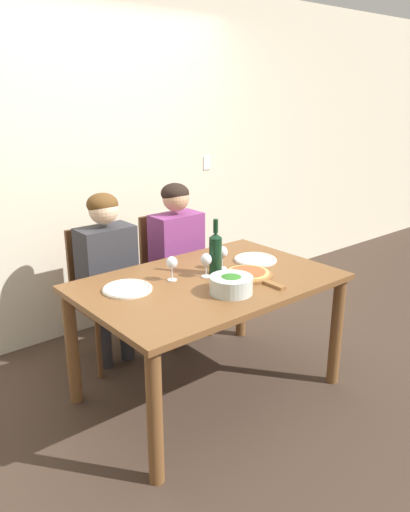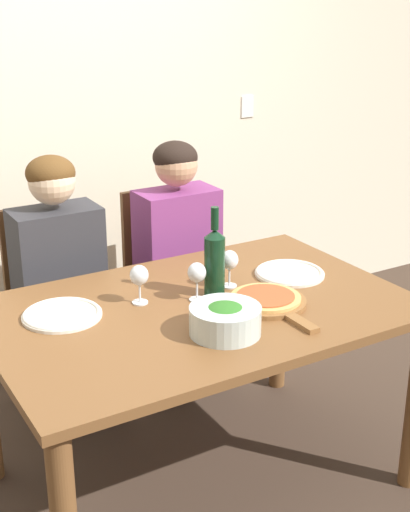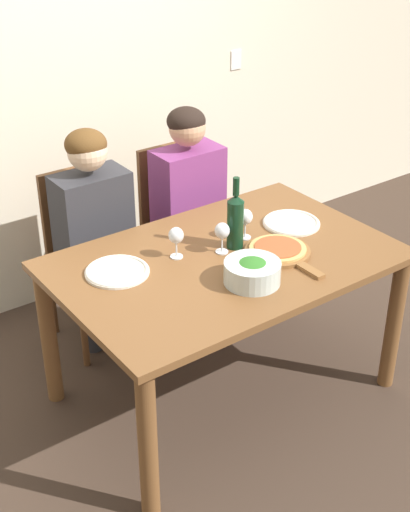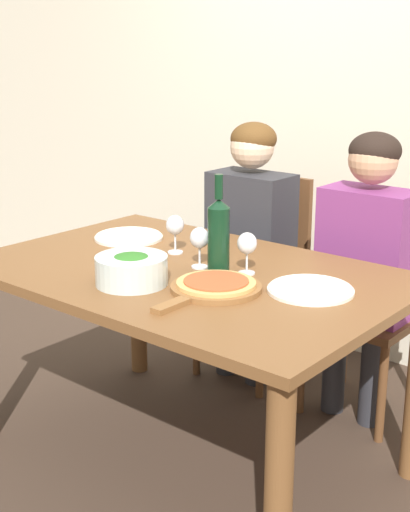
{
  "view_description": "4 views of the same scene",
  "coord_description": "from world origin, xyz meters",
  "px_view_note": "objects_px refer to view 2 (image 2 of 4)",
  "views": [
    {
      "loc": [
        -1.82,
        -2.16,
        1.85
      ],
      "look_at": [
        0.05,
        0.09,
        0.89
      ],
      "focal_mm": 35.0,
      "sensor_mm": 36.0,
      "label": 1
    },
    {
      "loc": [
        -1.21,
        -2.08,
        1.87
      ],
      "look_at": [
        0.07,
        0.08,
        0.93
      ],
      "focal_mm": 50.0,
      "sensor_mm": 36.0,
      "label": 2
    },
    {
      "loc": [
        -1.74,
        -2.25,
        2.37
      ],
      "look_at": [
        -0.11,
        0.01,
        0.82
      ],
      "focal_mm": 50.0,
      "sensor_mm": 36.0,
      "label": 3
    },
    {
      "loc": [
        1.62,
        -1.85,
        1.55
      ],
      "look_at": [
        0.03,
        0.06,
        0.82
      ],
      "focal_mm": 50.0,
      "sensor_mm": 36.0,
      "label": 4
    }
  ],
  "objects_px": {
    "wine_bottle": "(215,261)",
    "person_man": "(179,243)",
    "dinner_plate_right": "(290,273)",
    "chair_right": "(169,279)",
    "wine_glass_right": "(229,262)",
    "chair_left": "(54,304)",
    "dinner_plate_left": "(62,315)",
    "wine_glass_left": "(139,277)",
    "wine_glass_centre": "(197,274)",
    "pizza_on_board": "(267,301)",
    "person_woman": "(60,266)",
    "broccoli_bowl": "(225,320)"
  },
  "relations": [
    {
      "from": "wine_glass_right",
      "to": "broccoli_bowl",
      "type": "bearing_deg",
      "value": -124.45
    },
    {
      "from": "chair_left",
      "to": "wine_glass_centre",
      "type": "bearing_deg",
      "value": -70.21
    },
    {
      "from": "chair_right",
      "to": "dinner_plate_right",
      "type": "xyz_separation_m",
      "value": [
        0.15,
        -0.79,
        0.27
      ]
    },
    {
      "from": "wine_bottle",
      "to": "wine_glass_left",
      "type": "xyz_separation_m",
      "value": [
        -0.28,
        0.08,
        -0.04
      ]
    },
    {
      "from": "wine_glass_left",
      "to": "wine_glass_right",
      "type": "bearing_deg",
      "value": -5.42
    },
    {
      "from": "chair_left",
      "to": "wine_glass_right",
      "type": "distance_m",
      "value": 0.97
    },
    {
      "from": "dinner_plate_right",
      "to": "wine_glass_right",
      "type": "distance_m",
      "value": 0.3
    },
    {
      "from": "chair_right",
      "to": "person_woman",
      "type": "distance_m",
      "value": 0.65
    },
    {
      "from": "person_man",
      "to": "dinner_plate_right",
      "type": "relative_size",
      "value": 4.29
    },
    {
      "from": "person_man",
      "to": "dinner_plate_left",
      "type": "relative_size",
      "value": 4.29
    },
    {
      "from": "dinner_plate_right",
      "to": "pizza_on_board",
      "type": "distance_m",
      "value": 0.32
    },
    {
      "from": "dinner_plate_right",
      "to": "chair_right",
      "type": "bearing_deg",
      "value": 100.74
    },
    {
      "from": "wine_glass_centre",
      "to": "pizza_on_board",
      "type": "bearing_deg",
      "value": -39.06
    },
    {
      "from": "chair_left",
      "to": "dinner_plate_left",
      "type": "bearing_deg",
      "value": -105.77
    },
    {
      "from": "wine_bottle",
      "to": "dinner_plate_left",
      "type": "xyz_separation_m",
      "value": [
        -0.57,
        0.11,
        -0.13
      ]
    },
    {
      "from": "person_man",
      "to": "pizza_on_board",
      "type": "bearing_deg",
      "value": -96.65
    },
    {
      "from": "chair_left",
      "to": "person_man",
      "type": "relative_size",
      "value": 0.78
    },
    {
      "from": "wine_bottle",
      "to": "person_man",
      "type": "bearing_deg",
      "value": 72.09
    },
    {
      "from": "person_woman",
      "to": "broccoli_bowl",
      "type": "distance_m",
      "value": 1.02
    },
    {
      "from": "wine_glass_right",
      "to": "dinner_plate_right",
      "type": "bearing_deg",
      "value": -4.96
    },
    {
      "from": "broccoli_bowl",
      "to": "pizza_on_board",
      "type": "xyz_separation_m",
      "value": [
        0.26,
        0.12,
        -0.04
      ]
    },
    {
      "from": "person_man",
      "to": "chair_right",
      "type": "bearing_deg",
      "value": 90.0
    },
    {
      "from": "wine_glass_left",
      "to": "wine_glass_right",
      "type": "relative_size",
      "value": 1.0
    },
    {
      "from": "wine_glass_right",
      "to": "pizza_on_board",
      "type": "bearing_deg",
      "value": -82.53
    },
    {
      "from": "chair_right",
      "to": "wine_glass_left",
      "type": "xyz_separation_m",
      "value": [
        -0.5,
        -0.73,
        0.37
      ]
    },
    {
      "from": "chair_right",
      "to": "dinner_plate_right",
      "type": "distance_m",
      "value": 0.85
    },
    {
      "from": "person_woman",
      "to": "person_man",
      "type": "distance_m",
      "value": 0.6
    },
    {
      "from": "dinner_plate_left",
      "to": "pizza_on_board",
      "type": "distance_m",
      "value": 0.75
    },
    {
      "from": "chair_left",
      "to": "dinner_plate_right",
      "type": "relative_size",
      "value": 3.35
    },
    {
      "from": "broccoli_bowl",
      "to": "dinner_plate_left",
      "type": "height_order",
      "value": "broccoli_bowl"
    },
    {
      "from": "dinner_plate_left",
      "to": "wine_glass_centre",
      "type": "height_order",
      "value": "wine_glass_centre"
    },
    {
      "from": "wine_glass_right",
      "to": "chair_left",
      "type": "bearing_deg",
      "value": 121.55
    },
    {
      "from": "person_man",
      "to": "person_woman",
      "type": "bearing_deg",
      "value": 180.0
    },
    {
      "from": "dinner_plate_left",
      "to": "broccoli_bowl",
      "type": "bearing_deg",
      "value": -43.34
    },
    {
      "from": "chair_left",
      "to": "chair_right",
      "type": "xyz_separation_m",
      "value": [
        0.6,
        0.0,
        0.0
      ]
    },
    {
      "from": "person_man",
      "to": "wine_glass_right",
      "type": "relative_size",
      "value": 8.12
    },
    {
      "from": "broccoli_bowl",
      "to": "chair_left",
      "type": "bearing_deg",
      "value": 102.08
    },
    {
      "from": "chair_right",
      "to": "wine_glass_right",
      "type": "height_order",
      "value": "chair_right"
    },
    {
      "from": "person_woman",
      "to": "wine_glass_left",
      "type": "xyz_separation_m",
      "value": [
        0.1,
        -0.61,
        0.14
      ]
    },
    {
      "from": "wine_bottle",
      "to": "dinner_plate_left",
      "type": "bearing_deg",
      "value": 168.99
    },
    {
      "from": "wine_bottle",
      "to": "dinner_plate_right",
      "type": "distance_m",
      "value": 0.4
    },
    {
      "from": "chair_right",
      "to": "wine_glass_left",
      "type": "height_order",
      "value": "chair_right"
    },
    {
      "from": "chair_left",
      "to": "chair_right",
      "type": "distance_m",
      "value": 0.6
    },
    {
      "from": "dinner_plate_left",
      "to": "wine_glass_centre",
      "type": "relative_size",
      "value": 1.89
    },
    {
      "from": "person_man",
      "to": "wine_glass_centre",
      "type": "distance_m",
      "value": 0.78
    },
    {
      "from": "person_man",
      "to": "dinner_plate_left",
      "type": "height_order",
      "value": "person_man"
    },
    {
      "from": "chair_right",
      "to": "wine_glass_centre",
      "type": "distance_m",
      "value": 0.94
    },
    {
      "from": "wine_glass_right",
      "to": "dinner_plate_left",
      "type": "bearing_deg",
      "value": 174.12
    },
    {
      "from": "dinner_plate_left",
      "to": "pizza_on_board",
      "type": "bearing_deg",
      "value": -22.32
    },
    {
      "from": "dinner_plate_left",
      "to": "wine_glass_right",
      "type": "relative_size",
      "value": 1.89
    }
  ]
}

